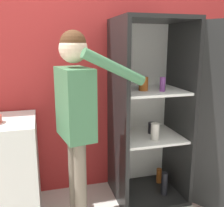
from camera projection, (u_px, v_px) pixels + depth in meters
wall_back at (106, 69)px, 2.71m from camera, size 7.00×0.06×2.55m
refrigerator at (165, 114)px, 2.50m from camera, size 1.08×1.19×1.76m
person at (76, 106)px, 2.06m from camera, size 0.68×0.51×1.63m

